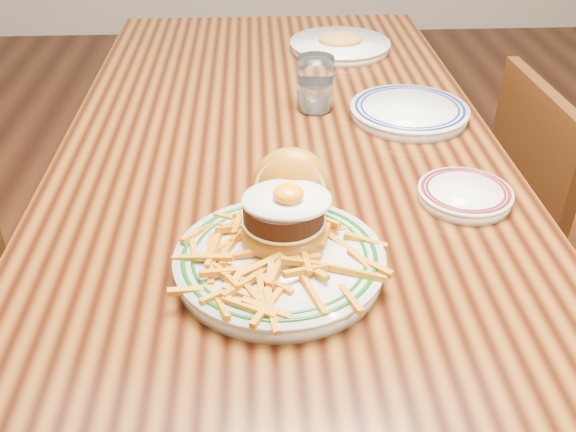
{
  "coord_description": "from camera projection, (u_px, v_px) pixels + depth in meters",
  "views": [
    {
      "loc": [
        -0.04,
        -1.14,
        1.32
      ],
      "look_at": [
        -0.0,
        -0.38,
        0.81
      ],
      "focal_mm": 40.0,
      "sensor_mm": 36.0,
      "label": 1
    }
  ],
  "objects": [
    {
      "name": "table",
      "position": [
        280.0,
        174.0,
        1.32
      ],
      "size": [
        0.85,
        1.6,
        0.75
      ],
      "color": "black",
      "rests_on": "floor"
    },
    {
      "name": "water_glass",
      "position": [
        315.0,
        87.0,
        1.35
      ],
      "size": [
        0.08,
        0.08,
        0.12
      ],
      "color": "white",
      "rests_on": "table"
    },
    {
      "name": "side_plate",
      "position": [
        465.0,
        194.0,
        1.06
      ],
      "size": [
        0.16,
        0.16,
        0.02
      ],
      "rotation": [
        0.0,
        0.0,
        0.05
      ],
      "color": "silver",
      "rests_on": "table"
    },
    {
      "name": "chair_right",
      "position": [
        556.0,
        238.0,
        1.51
      ],
      "size": [
        0.39,
        0.39,
        0.82
      ],
      "rotation": [
        0.0,
        0.0,
        3.17
      ],
      "color": "#40200D",
      "rests_on": "floor"
    },
    {
      "name": "far_plate",
      "position": [
        340.0,
        45.0,
        1.67
      ],
      "size": [
        0.26,
        0.26,
        0.05
      ],
      "rotation": [
        0.0,
        0.0,
        -0.24
      ],
      "color": "silver",
      "rests_on": "table"
    },
    {
      "name": "rear_plate",
      "position": [
        409.0,
        111.0,
        1.33
      ],
      "size": [
        0.25,
        0.25,
        0.03
      ],
      "rotation": [
        0.0,
        0.0,
        -0.38
      ],
      "color": "silver",
      "rests_on": "table"
    },
    {
      "name": "main_plate",
      "position": [
        282.0,
        241.0,
        0.91
      ],
      "size": [
        0.3,
        0.32,
        0.14
      ],
      "rotation": [
        0.0,
        0.0,
        -0.21
      ],
      "color": "silver",
      "rests_on": "table"
    },
    {
      "name": "floor",
      "position": [
        282.0,
        392.0,
        1.69
      ],
      "size": [
        6.0,
        6.0,
        0.0
      ],
      "primitive_type": "plane",
      "color": "black",
      "rests_on": "ground"
    }
  ]
}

